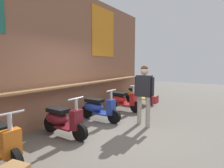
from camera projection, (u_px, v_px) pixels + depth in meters
ground_plane at (116, 135)px, 4.37m from camera, size 27.02×27.02×0.00m
market_stall_facade at (57, 54)px, 5.25m from camera, size 9.65×0.61×3.97m
scooter_maroon at (62, 120)px, 4.33m from camera, size 0.46×1.40×0.97m
scooter_blue at (98, 108)px, 5.49m from camera, size 0.46×1.40×0.97m
scooter_red at (122, 100)px, 6.68m from camera, size 0.46×1.40×0.97m
scooter_yellow at (138, 94)px, 7.85m from camera, size 0.47×1.40×0.97m
shopper_with_handbag at (145, 89)px, 4.95m from camera, size 0.27×0.65×1.67m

